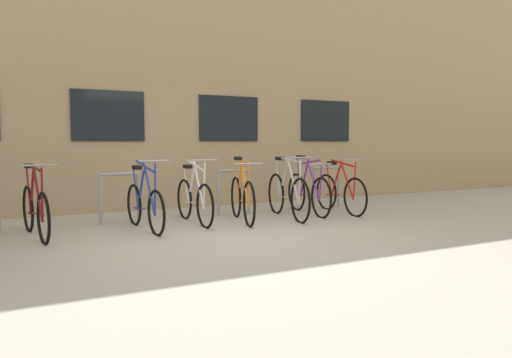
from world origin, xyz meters
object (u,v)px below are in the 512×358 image
bicycle_maroon (35,209)px  bicycle_red (340,192)px  bicycle_blue (144,205)px  bicycle_silver (287,194)px  bicycle_orange (242,197)px  bicycle_purple (308,192)px  bicycle_white (194,199)px

bicycle_maroon → bicycle_red: bearing=-0.5°
bicycle_blue → bicycle_silver: 2.47m
bicycle_orange → bicycle_purple: bearing=8.5°
bicycle_maroon → bicycle_purple: 4.52m
bicycle_silver → bicycle_orange: bearing=179.0°
bicycle_purple → bicycle_blue: bearing=-175.7°
bicycle_orange → bicycle_silver: bicycle_silver is taller
bicycle_maroon → bicycle_blue: size_ratio=1.03×
bicycle_purple → bicycle_red: bearing=-15.4°
bicycle_red → bicycle_white: bicycle_white is taller
bicycle_white → bicycle_orange: 0.79m
bicycle_maroon → bicycle_blue: 1.48m
bicycle_maroon → bicycle_purple: size_ratio=1.00×
bicycle_red → bicycle_white: bearing=176.8°
bicycle_purple → bicycle_orange: bearing=-171.5°
bicycle_blue → bicycle_red: bearing=1.0°
bicycle_maroon → bicycle_orange: (3.09, -0.09, 0.01)m
bicycle_maroon → bicycle_orange: 3.09m
bicycle_red → bicycle_blue: size_ratio=1.00×
bicycle_orange → bicycle_silver: (0.85, -0.02, 0.01)m
bicycle_red → bicycle_silver: 1.17m
bicycle_white → bicycle_blue: bearing=-165.4°
bicycle_orange → bicycle_purple: bicycle_orange is taller
bicycle_white → bicycle_purple: bicycle_purple is taller
bicycle_purple → bicycle_silver: size_ratio=0.93×
bicycle_silver → bicycle_maroon: bearing=178.4°
bicycle_red → bicycle_silver: bearing=-176.8°
bicycle_blue → bicycle_silver: bearing=0.0°
bicycle_red → bicycle_orange: (-2.02, -0.05, 0.01)m
bicycle_blue → bicycle_silver: size_ratio=0.91×
bicycle_white → bicycle_silver: bearing=-7.8°
bicycle_maroon → bicycle_white: size_ratio=1.03×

